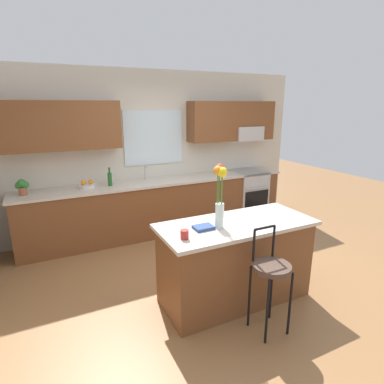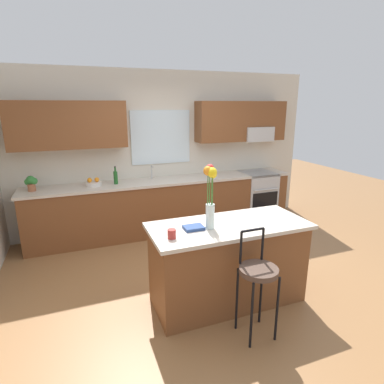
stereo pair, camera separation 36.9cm
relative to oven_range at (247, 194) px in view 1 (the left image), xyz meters
The scene contains 13 objects.
ground_plane 2.48m from the oven_range, 136.57° to the right, with size 14.00×14.00×0.00m, color olive.
back_wall_assembly 2.05m from the oven_range, 169.86° to the left, with size 5.60×0.50×2.70m.
counter_run 1.77m from the oven_range, behind, with size 4.56×0.64×0.92m.
sink_faucet 2.08m from the oven_range, behind, with size 0.02×0.13×0.23m.
oven_range is the anchor object (origin of this frame).
kitchen_island 2.78m from the oven_range, 128.38° to the right, with size 1.71×0.75×0.92m.
bar_stool_near 3.27m from the oven_range, 121.97° to the right, with size 0.36×0.36×1.04m.
flower_vase 3.09m from the oven_range, 131.63° to the right, with size 0.14×0.13×0.66m.
mug_ceramic 3.38m from the oven_range, 136.14° to the right, with size 0.08×0.08×0.09m, color #A52D28.
cookbook 3.08m from the oven_range, 134.41° to the right, with size 0.20×0.15×0.03m, color navy.
fruit_bowl_oranges 3.00m from the oven_range, behind, with size 0.24×0.24×0.13m.
bottle_olive_oil 2.67m from the oven_range, behind, with size 0.06×0.06×0.29m.
potted_plant_small 3.86m from the oven_range, behind, with size 0.18×0.12×0.23m.
Camera 1 is at (-1.78, -3.14, 2.15)m, focal length 29.44 mm.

